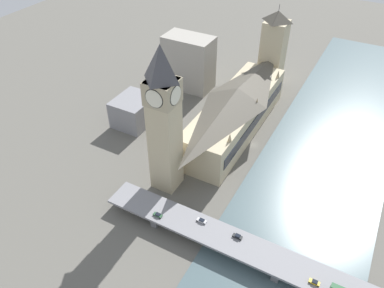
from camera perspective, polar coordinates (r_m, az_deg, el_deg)
name	(u,v)px	position (r m, az deg, el deg)	size (l,w,h in m)	color
ground_plane	(254,145)	(220.49, 9.44, -0.14)	(600.00, 600.00, 0.00)	#605E56
river_water	(321,166)	(215.04, 19.11, -3.23)	(65.81, 360.00, 0.30)	#4C6066
parliament_hall	(236,110)	(222.27, 6.75, 5.16)	(26.30, 97.67, 29.29)	#C1B28E
clock_tower	(164,118)	(168.31, -4.31, 3.96)	(13.47, 13.47, 76.02)	#C1B28E
victoria_tower	(273,51)	(266.61, 12.24, 13.68)	(15.01, 15.01, 58.49)	#C1B28E
road_bridge	(280,263)	(161.79, 13.32, -17.28)	(163.61, 14.49, 6.12)	slate
car_northbound_mid	(202,221)	(168.67, 1.47, -11.58)	(4.52, 1.86, 1.29)	silver
car_northbound_tail	(158,215)	(171.36, -5.24, -10.70)	(4.28, 1.85, 1.37)	#2D5638
car_southbound_lead	(237,236)	(164.38, 6.94, -13.79)	(4.21, 1.83, 1.50)	black
car_southbound_mid	(314,282)	(158.37, 18.16, -19.37)	(4.16, 1.83, 1.30)	gold
city_block_west	(134,111)	(233.49, -8.84, 5.00)	(20.82, 24.49, 17.12)	gray
city_block_center	(189,63)	(264.66, -0.50, 12.31)	(33.29, 19.14, 37.32)	#A39E93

